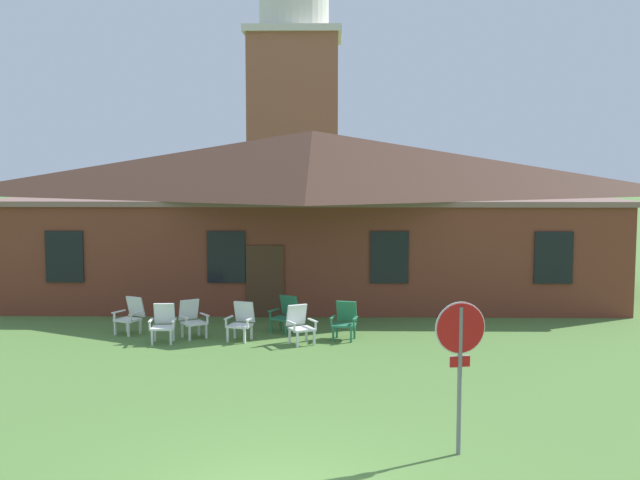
{
  "coord_description": "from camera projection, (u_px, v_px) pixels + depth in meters",
  "views": [
    {
      "loc": [
        0.76,
        -9.96,
        4.46
      ],
      "look_at": [
        0.44,
        7.88,
        2.71
      ],
      "focal_mm": 44.12,
      "sensor_mm": 36.0,
      "label": 1
    }
  ],
  "objects": [
    {
      "name": "brick_building",
      "position": [
        312.0,
        209.0,
        27.5
      ],
      "size": [
        19.56,
        10.4,
        5.58
      ],
      "color": "brown",
      "rests_on": "ground"
    },
    {
      "name": "dome_tower",
      "position": [
        294.0,
        101.0,
        43.24
      ],
      "size": [
        5.18,
        5.18,
        17.32
      ],
      "color": "#93563D",
      "rests_on": "ground"
    },
    {
      "name": "stop_sign",
      "position": [
        460.0,
        347.0,
        11.91
      ],
      "size": [
        0.79,
        0.22,
        2.38
      ],
      "color": "slate",
      "rests_on": "ground"
    },
    {
      "name": "lawn_chair_by_porch",
      "position": [
        131.0,
        315.0,
        20.58
      ],
      "size": [
        0.82,
        0.86,
        0.96
      ],
      "color": "silver",
      "rests_on": "ground"
    },
    {
      "name": "lawn_chair_near_door",
      "position": [
        163.0,
        322.0,
        19.6
      ],
      "size": [
        0.67,
        0.7,
        0.96
      ],
      "color": "white",
      "rests_on": "ground"
    },
    {
      "name": "lawn_chair_left_end",
      "position": [
        192.0,
        318.0,
        20.15
      ],
      "size": [
        0.85,
        0.87,
        0.96
      ],
      "color": "silver",
      "rests_on": "ground"
    },
    {
      "name": "lawn_chair_middle",
      "position": [
        241.0,
        320.0,
        19.85
      ],
      "size": [
        0.75,
        0.8,
        0.96
      ],
      "color": "white",
      "rests_on": "ground"
    },
    {
      "name": "lawn_chair_right_end",
      "position": [
        286.0,
        313.0,
        20.77
      ],
      "size": [
        0.83,
        0.86,
        0.96
      ],
      "color": "#28704C",
      "rests_on": "ground"
    },
    {
      "name": "lawn_chair_far_side",
      "position": [
        300.0,
        324.0,
        19.45
      ],
      "size": [
        0.82,
        0.85,
        0.96
      ],
      "color": "white",
      "rests_on": "ground"
    },
    {
      "name": "lawn_chair_under_eave",
      "position": [
        345.0,
        320.0,
        19.93
      ],
      "size": [
        0.73,
        0.77,
        0.96
      ],
      "color": "#28704C",
      "rests_on": "ground"
    }
  ]
}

